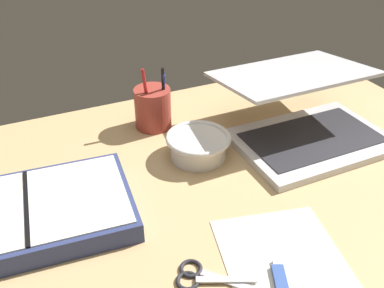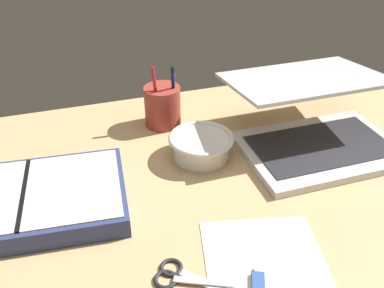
{
  "view_description": "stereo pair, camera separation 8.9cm",
  "coord_description": "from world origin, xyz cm",
  "px_view_note": "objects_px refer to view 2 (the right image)",
  "views": [
    {
      "loc": [
        -30.25,
        -56.04,
        57.87
      ],
      "look_at": [
        0.87,
        12.08,
        9.0
      ],
      "focal_mm": 40.0,
      "sensor_mm": 36.0,
      "label": 1
    },
    {
      "loc": [
        -21.92,
        -59.26,
        57.87
      ],
      "look_at": [
        0.87,
        12.08,
        9.0
      ],
      "focal_mm": 40.0,
      "sensor_mm": 36.0,
      "label": 2
    }
  ],
  "objects_px": {
    "bowl": "(201,145)",
    "pen_cup": "(164,106)",
    "planner": "(26,201)",
    "scissors": "(177,276)",
    "laptop": "(314,124)"
  },
  "relations": [
    {
      "from": "bowl",
      "to": "pen_cup",
      "type": "height_order",
      "value": "pen_cup"
    },
    {
      "from": "pen_cup",
      "to": "planner",
      "type": "distance_m",
      "value": 0.41
    },
    {
      "from": "planner",
      "to": "scissors",
      "type": "distance_m",
      "value": 0.33
    },
    {
      "from": "laptop",
      "to": "planner",
      "type": "relative_size",
      "value": 0.9
    },
    {
      "from": "planner",
      "to": "laptop",
      "type": "bearing_deg",
      "value": 8.58
    },
    {
      "from": "laptop",
      "to": "scissors",
      "type": "bearing_deg",
      "value": -146.03
    },
    {
      "from": "bowl",
      "to": "planner",
      "type": "height_order",
      "value": "bowl"
    },
    {
      "from": "bowl",
      "to": "scissors",
      "type": "xyz_separation_m",
      "value": [
        -0.15,
        -0.31,
        -0.03
      ]
    },
    {
      "from": "bowl",
      "to": "planner",
      "type": "bearing_deg",
      "value": -169.68
    },
    {
      "from": "planner",
      "to": "scissors",
      "type": "bearing_deg",
      "value": -41.49
    },
    {
      "from": "bowl",
      "to": "scissors",
      "type": "bearing_deg",
      "value": -115.19
    },
    {
      "from": "bowl",
      "to": "pen_cup",
      "type": "relative_size",
      "value": 0.91
    },
    {
      "from": "planner",
      "to": "scissors",
      "type": "height_order",
      "value": "planner"
    },
    {
      "from": "laptop",
      "to": "planner",
      "type": "height_order",
      "value": "laptop"
    },
    {
      "from": "laptop",
      "to": "pen_cup",
      "type": "relative_size",
      "value": 2.2
    }
  ]
}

